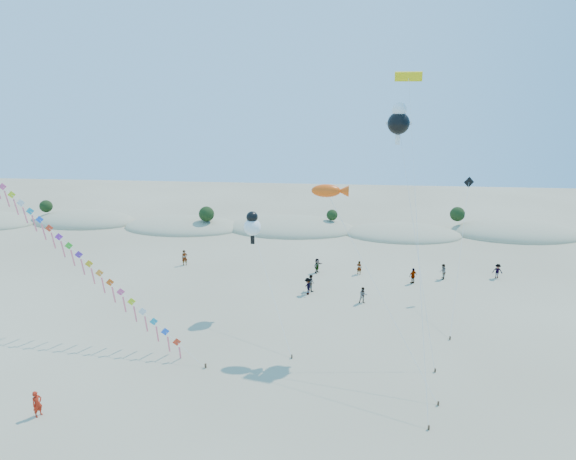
% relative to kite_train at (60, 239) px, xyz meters
% --- Properties ---
extents(ground, '(160.00, 160.00, 0.00)m').
position_rel_kite_train_xyz_m(ground, '(16.46, -13.89, -7.95)').
color(ground, gray).
rests_on(ground, ground).
extents(dune_ridge, '(145.30, 11.49, 5.57)m').
position_rel_kite_train_xyz_m(dune_ridge, '(17.52, 31.24, -7.84)').
color(dune_ridge, gray).
rests_on(dune_ridge, ground).
extents(kite_train, '(25.14, 10.31, 15.83)m').
position_rel_kite_train_xyz_m(kite_train, '(0.00, 0.00, 0.00)').
color(kite_train, '#3F2D1E').
rests_on(kite_train, ground).
extents(fish_kite, '(8.93, 9.27, 12.87)m').
position_rel_kite_train_xyz_m(fish_kite, '(22.22, 0.34, 4.38)').
color(fish_kite, '#3F2D1E').
rests_on(fish_kite, ground).
extents(cartoon_kite_low, '(5.10, 9.12, 9.45)m').
position_rel_kite_train_xyz_m(cartoon_kite_low, '(15.33, 4.75, 0.23)').
color(cartoon_kite_low, '#3F2D1E').
rests_on(cartoon_kite_low, ground).
extents(cartoon_kite_high, '(3.89, 8.09, 18.91)m').
position_rel_kite_train_xyz_m(cartoon_kite_high, '(27.35, 2.71, 9.56)').
color(cartoon_kite_high, '#3F2D1E').
rests_on(cartoon_kite_high, ground).
extents(parafoil_kite, '(2.12, 14.83, 21.18)m').
position_rel_kite_train_xyz_m(parafoil_kite, '(28.00, 3.18, 12.30)').
color(parafoil_kite, '#3F2D1E').
rests_on(parafoil_kite, ground).
extents(dark_kite, '(3.87, 11.40, 11.66)m').
position_rel_kite_train_xyz_m(dark_kite, '(34.82, 8.85, 0.36)').
color(dark_kite, '#3F2D1E').
rests_on(dark_kite, ground).
extents(flyer_foreground, '(0.65, 0.76, 1.75)m').
position_rel_kite_train_xyz_m(flyer_foreground, '(4.17, -11.73, -7.07)').
color(flyer_foreground, '#AC1E0D').
rests_on(flyer_foreground, ground).
extents(beachgoers, '(36.05, 9.22, 1.81)m').
position_rel_kite_train_xyz_m(beachgoers, '(25.53, 11.92, -7.10)').
color(beachgoers, slate).
rests_on(beachgoers, ground).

